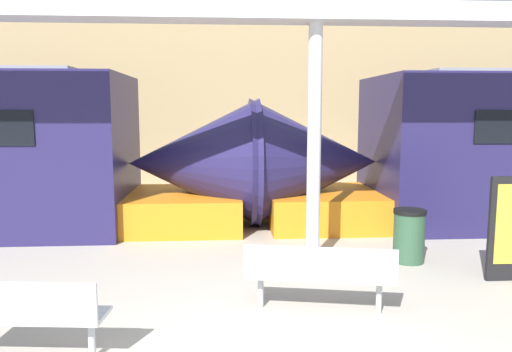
{
  "coord_description": "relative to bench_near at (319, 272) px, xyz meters",
  "views": [
    {
      "loc": [
        -0.4,
        -4.19,
        2.41
      ],
      "look_at": [
        0.1,
        3.34,
        1.4
      ],
      "focal_mm": 35.0,
      "sensor_mm": 36.0,
      "label": 1
    }
  ],
  "objects": [
    {
      "name": "support_column_near",
      "position": [
        0.28,
        1.97,
        1.35
      ],
      "size": [
        0.21,
        0.21,
        3.7
      ],
      "primitive_type": "cylinder",
      "color": "silver",
      "rests_on": "ground_plane"
    },
    {
      "name": "station_wall",
      "position": [
        -0.72,
        10.16,
        2.0
      ],
      "size": [
        56.0,
        0.2,
        5.0
      ],
      "primitive_type": "cube",
      "color": "tan",
      "rests_on": "ground_plane"
    },
    {
      "name": "canopy_beam",
      "position": [
        0.28,
        1.97,
        3.34
      ],
      "size": [
        28.0,
        0.6,
        0.28
      ],
      "primitive_type": "cube",
      "color": "#B7B7BC",
      "rests_on": "support_column_near"
    },
    {
      "name": "trash_bin",
      "position": [
        1.81,
        1.89,
        -0.08
      ],
      "size": [
        0.51,
        0.51,
        0.85
      ],
      "color": "#2D5138",
      "rests_on": "ground_plane"
    },
    {
      "name": "bench_near",
      "position": [
        0.0,
        0.0,
        0.0
      ],
      "size": [
        1.82,
        0.78,
        0.84
      ],
      "rotation": [
        0.0,
        0.0,
        -0.2
      ],
      "color": "#ADB2B7",
      "rests_on": "ground_plane"
    },
    {
      "name": "bench_far",
      "position": [
        -3.0,
        -0.97,
        -0.0
      ],
      "size": [
        1.48,
        0.59,
        0.84
      ],
      "rotation": [
        0.0,
        0.0,
        -0.1
      ],
      "color": "#ADB2B7",
      "rests_on": "ground_plane"
    }
  ]
}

